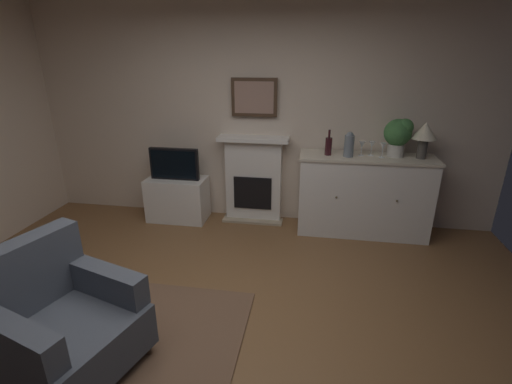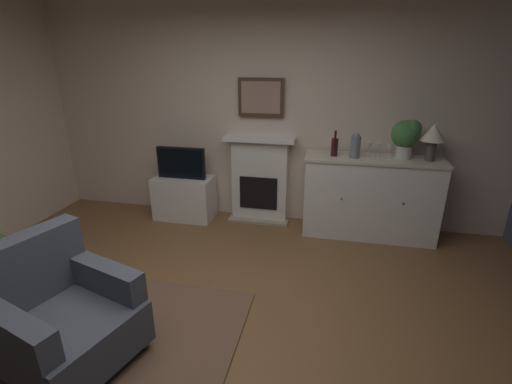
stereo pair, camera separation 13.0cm
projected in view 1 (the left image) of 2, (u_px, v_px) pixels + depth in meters
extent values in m
cube|color=brown|center=(213.00, 344.00, 2.82)|extent=(5.78, 4.74, 0.10)
cube|color=beige|center=(260.00, 112.00, 4.47)|extent=(5.78, 0.06, 2.75)
cube|color=brown|center=(100.00, 362.00, 2.58)|extent=(1.91, 1.89, 0.02)
cube|color=white|center=(254.00, 181.00, 4.67)|extent=(0.70, 0.18, 1.05)
cube|color=tan|center=(253.00, 220.00, 4.76)|extent=(0.77, 0.20, 0.03)
cube|color=black|center=(253.00, 193.00, 4.63)|extent=(0.48, 0.02, 0.42)
cube|color=white|center=(253.00, 139.00, 4.45)|extent=(0.87, 0.27, 0.05)
cube|color=#473323|center=(254.00, 97.00, 4.34)|extent=(0.55, 0.03, 0.45)
cube|color=#9E7A6B|center=(254.00, 98.00, 4.33)|extent=(0.47, 0.01, 0.37)
cube|color=white|center=(363.00, 197.00, 4.32)|extent=(1.49, 0.45, 0.93)
cube|color=beige|center=(368.00, 157.00, 4.15)|extent=(1.52, 0.48, 0.03)
sphere|color=brown|center=(336.00, 197.00, 4.13)|extent=(0.02, 0.02, 0.02)
sphere|color=brown|center=(397.00, 201.00, 4.03)|extent=(0.02, 0.02, 0.02)
cylinder|color=#4C4742|center=(422.00, 149.00, 4.02)|extent=(0.10, 0.10, 0.22)
cone|color=#EFE5C6|center=(425.00, 131.00, 3.95)|extent=(0.26, 0.26, 0.18)
cylinder|color=#331419|center=(328.00, 146.00, 4.16)|extent=(0.08, 0.08, 0.20)
cylinder|color=#331419|center=(329.00, 134.00, 4.11)|extent=(0.03, 0.03, 0.09)
cylinder|color=silver|center=(361.00, 155.00, 4.17)|extent=(0.06, 0.06, 0.00)
cylinder|color=silver|center=(361.00, 151.00, 4.15)|extent=(0.01, 0.01, 0.09)
cone|color=silver|center=(362.00, 144.00, 4.13)|extent=(0.07, 0.07, 0.07)
cylinder|color=silver|center=(371.00, 155.00, 4.17)|extent=(0.06, 0.06, 0.00)
cylinder|color=silver|center=(371.00, 151.00, 4.15)|extent=(0.01, 0.01, 0.09)
cone|color=silver|center=(372.00, 144.00, 4.13)|extent=(0.07, 0.07, 0.07)
cylinder|color=silver|center=(382.00, 157.00, 4.09)|extent=(0.06, 0.06, 0.00)
cylinder|color=silver|center=(382.00, 153.00, 4.08)|extent=(0.01, 0.01, 0.09)
cone|color=silver|center=(383.00, 146.00, 4.05)|extent=(0.07, 0.07, 0.07)
cylinder|color=slate|center=(349.00, 146.00, 4.09)|extent=(0.11, 0.11, 0.24)
sphere|color=slate|center=(350.00, 136.00, 4.05)|extent=(0.08, 0.08, 0.08)
cube|color=white|center=(178.00, 199.00, 4.75)|extent=(0.75, 0.42, 0.56)
cube|color=black|center=(174.00, 164.00, 4.56)|extent=(0.62, 0.06, 0.40)
cube|color=black|center=(173.00, 165.00, 4.53)|extent=(0.57, 0.01, 0.35)
cylinder|color=beige|center=(395.00, 150.00, 4.12)|extent=(0.18, 0.18, 0.14)
sphere|color=#3D753D|center=(398.00, 133.00, 4.05)|extent=(0.30, 0.30, 0.30)
sphere|color=#3D753D|center=(405.00, 127.00, 3.99)|extent=(0.18, 0.18, 0.18)
cube|color=#474C56|center=(72.00, 340.00, 2.44)|extent=(0.99, 0.96, 0.32)
cube|color=#474C56|center=(27.00, 275.00, 2.43)|extent=(0.38, 0.77, 0.50)
cube|color=#474C56|center=(15.00, 339.00, 2.08)|extent=(0.73, 0.35, 0.22)
cube|color=#474C56|center=(104.00, 281.00, 2.61)|extent=(0.73, 0.35, 0.22)
cylinder|color=#473323|center=(148.00, 349.00, 2.64)|extent=(0.05, 0.05, 0.10)
cylinder|color=#473323|center=(0.00, 380.00, 2.39)|extent=(0.05, 0.05, 0.10)
cylinder|color=#473323|center=(82.00, 320.00, 2.93)|extent=(0.05, 0.05, 0.10)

